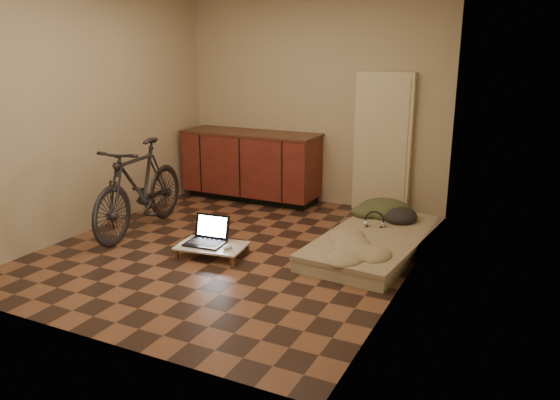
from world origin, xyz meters
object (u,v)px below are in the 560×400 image
at_px(futon, 375,242).
at_px(lap_desk, 212,246).
at_px(laptop, 207,238).
at_px(bicycle, 139,183).

height_order(futon, lap_desk, futon).
xyz_separation_m(lap_desk, laptop, (-0.08, 0.04, 0.07)).
xyz_separation_m(bicycle, lap_desk, (1.10, -0.28, -0.46)).
bearing_deg(lap_desk, bicycle, 157.81).
bearing_deg(laptop, futon, 23.87).
height_order(bicycle, futon, bicycle).
relative_size(futon, lap_desk, 2.78).
xyz_separation_m(futon, lap_desk, (-1.40, -0.86, 0.01)).
bearing_deg(futon, bicycle, -161.97).
bearing_deg(laptop, lap_desk, -32.17).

